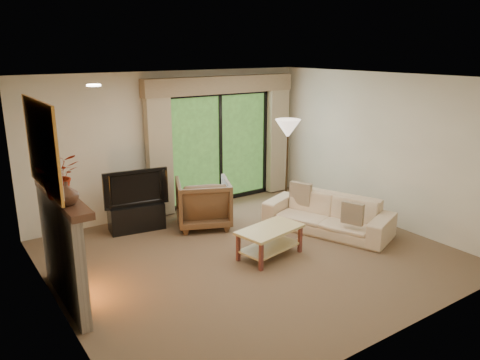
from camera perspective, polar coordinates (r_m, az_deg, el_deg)
floor at (r=7.09m, az=1.39°, el=-9.14°), size 5.50×5.50×0.00m
ceiling at (r=6.44m, az=1.55°, el=12.34°), size 5.50×5.50×0.00m
wall_back at (r=8.74m, az=-8.22°, el=4.51°), size 5.00×0.00×5.00m
wall_front at (r=4.94m, az=18.79°, el=-5.08°), size 5.00×0.00×5.00m
wall_left at (r=5.56m, az=-22.17°, el=-3.09°), size 0.00×5.00×5.00m
wall_right at (r=8.52m, az=16.66°, el=3.70°), size 0.00×5.00×5.00m
fireplace at (r=5.98m, az=-20.87°, el=-7.96°), size 0.24×1.70×1.37m
mirror at (r=5.60m, az=-22.97°, el=3.85°), size 0.07×1.45×1.02m
sliding_door at (r=9.22m, az=-2.45°, el=3.97°), size 2.26×0.10×2.16m
curtain_left at (r=8.47m, az=-9.83°, el=3.39°), size 0.45×0.18×2.35m
curtain_right at (r=9.88m, az=4.56°, el=5.33°), size 0.45×0.18×2.35m
cornice at (r=8.97m, az=-2.23°, el=11.52°), size 3.20×0.24×0.32m
media_console at (r=8.15m, az=-12.51°, el=-4.39°), size 0.96×0.54×0.45m
tv at (r=7.99m, az=-12.73°, el=-0.79°), size 1.08×0.30×0.62m
armchair at (r=8.09m, az=-4.51°, el=-2.77°), size 1.18×1.20×0.83m
sofa at (r=7.99m, az=10.60°, el=-4.11°), size 1.53×2.25×0.61m
pillow_near at (r=7.48m, az=13.56°, el=-3.98°), size 0.21×0.35×0.34m
pillow_far at (r=8.28m, az=7.40°, el=-1.65°), size 0.24×0.41×0.40m
coffee_table at (r=6.98m, az=3.66°, el=-7.58°), size 1.08×0.72×0.45m
floor_lamp at (r=8.73m, az=5.73°, el=1.69°), size 0.59×0.59×1.74m
vase at (r=5.31m, az=-20.35°, el=-1.55°), size 0.26×0.26×0.25m
branches at (r=5.57m, az=-21.28°, el=0.51°), size 0.52×0.47×0.51m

